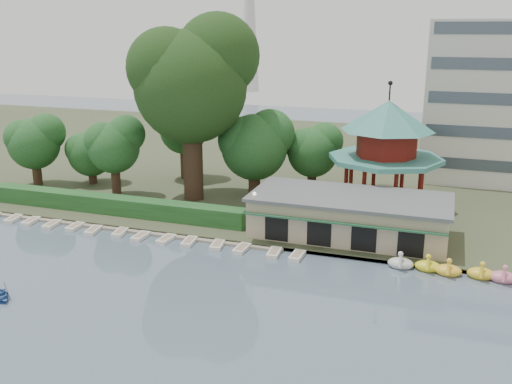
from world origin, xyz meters
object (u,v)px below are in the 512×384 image
at_px(boathouse, 349,215).
at_px(pavilion, 386,144).
at_px(big_tree, 192,77).
at_px(dock, 122,228).

bearing_deg(boathouse, pavilion, 78.72).
height_order(boathouse, big_tree, big_tree).
distance_m(pavilion, big_tree, 22.24).
distance_m(boathouse, pavilion, 11.43).
xyz_separation_m(dock, pavilion, (24.00, 14.80, 7.36)).
bearing_deg(dock, boathouse, 12.24).
height_order(dock, boathouse, boathouse).
bearing_deg(pavilion, big_tree, -169.66).
xyz_separation_m(dock, boathouse, (22.00, 4.77, 2.25)).
height_order(pavilion, big_tree, big_tree).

